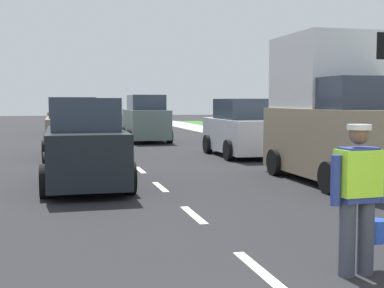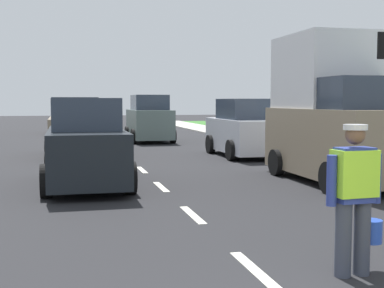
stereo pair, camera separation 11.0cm
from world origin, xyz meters
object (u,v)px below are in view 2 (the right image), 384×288
(road_worker, at_px, (355,192))
(car_outgoing_far, at_px, (149,120))
(delivery_truck, at_px, (335,114))
(car_oncoming_third, at_px, (67,118))
(car_oncoming_second, at_px, (75,129))
(car_oncoming_lead, at_px, (86,146))
(car_parked_far, at_px, (245,130))

(road_worker, relative_size, car_outgoing_far, 0.42)
(delivery_truck, xyz_separation_m, car_oncoming_third, (-6.11, 21.08, -0.68))
(road_worker, xyz_separation_m, car_oncoming_second, (-2.73, 13.80, 0.02))
(delivery_truck, relative_size, car_oncoming_lead, 1.12)
(car_outgoing_far, distance_m, car_oncoming_lead, 13.17)
(car_oncoming_third, height_order, car_parked_far, car_parked_far)
(road_worker, height_order, car_parked_far, car_parked_far)
(delivery_truck, bearing_deg, road_worker, -116.80)
(road_worker, distance_m, car_outgoing_far, 19.69)
(car_parked_far, bearing_deg, car_oncoming_third, 111.37)
(delivery_truck, bearing_deg, car_parked_far, 91.86)
(road_worker, height_order, car_oncoming_third, car_oncoming_third)
(car_outgoing_far, xyz_separation_m, car_parked_far, (2.19, -7.38, -0.10))
(road_worker, distance_m, car_oncoming_lead, 7.44)
(car_oncoming_third, bearing_deg, delivery_truck, -73.83)
(road_worker, bearing_deg, car_outgoing_far, 87.62)
(car_parked_far, bearing_deg, car_oncoming_lead, -136.57)
(road_worker, xyz_separation_m, car_outgoing_far, (0.82, 19.68, 0.09))
(car_oncoming_lead, xyz_separation_m, car_parked_far, (5.63, 5.33, 0.01))
(road_worker, bearing_deg, delivery_truck, 63.20)
(car_outgoing_far, xyz_separation_m, car_oncoming_second, (-3.55, -5.88, -0.07))
(car_outgoing_far, bearing_deg, car_parked_far, -73.50)
(car_oncoming_second, bearing_deg, car_oncoming_third, 90.78)
(car_oncoming_third, relative_size, car_parked_far, 1.07)
(car_outgoing_far, relative_size, car_parked_far, 0.97)
(delivery_truck, bearing_deg, car_oncoming_lead, 173.81)
(delivery_truck, relative_size, car_outgoing_far, 1.17)
(car_oncoming_third, height_order, car_oncoming_lead, car_oncoming_third)
(car_oncoming_second, bearing_deg, car_parked_far, -14.73)
(delivery_truck, xyz_separation_m, car_outgoing_far, (-2.38, 13.34, -0.59))
(car_oncoming_third, distance_m, car_oncoming_lead, 20.46)
(car_oncoming_third, height_order, car_oncoming_second, car_oncoming_second)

